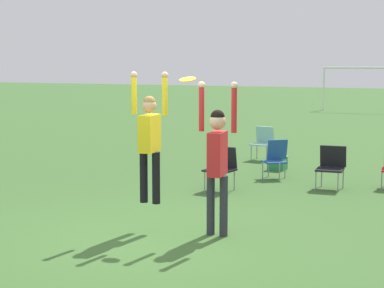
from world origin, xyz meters
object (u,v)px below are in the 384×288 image
object	(u,v)px
person_defending	(217,154)
camping_chair_5	(222,165)
camping_chair_1	(263,140)
person_jumping	(150,135)
camping_chair_3	(276,156)
camping_chair_4	(331,164)
cooler_box	(277,163)
frisbee	(188,79)

from	to	relation	value
person_defending	camping_chair_5	bearing A→B (deg)	-167.36
person_defending	camping_chair_1	size ratio (longest dim) A/B	2.58
person_jumping	camping_chair_3	size ratio (longest dim) A/B	2.32
camping_chair_4	camping_chair_5	world-z (taller)	camping_chair_5
camping_chair_4	camping_chair_5	size ratio (longest dim) A/B	0.99
cooler_box	frisbee	bearing A→B (deg)	-84.62
camping_chair_5	frisbee	bearing A→B (deg)	110.69
camping_chair_5	person_jumping	bearing A→B (deg)	101.18
cooler_box	camping_chair_1	bearing A→B (deg)	122.06
frisbee	camping_chair_1	world-z (taller)	frisbee
frisbee	camping_chair_4	size ratio (longest dim) A/B	0.29
camping_chair_1	camping_chair_5	distance (m)	4.29
person_jumping	camping_chair_5	distance (m)	3.44
frisbee	person_jumping	bearing A→B (deg)	-149.93
camping_chair_5	person_defending	bearing A→B (deg)	119.04
camping_chair_1	cooler_box	size ratio (longest dim) A/B	2.18
person_jumping	camping_chair_4	xyz separation A→B (m)	(1.64, 4.45, -0.96)
camping_chair_4	cooler_box	distance (m)	2.45
person_jumping	person_defending	world-z (taller)	person_jumping
camping_chair_5	camping_chair_4	bearing A→B (deg)	-142.18
person_jumping	camping_chair_5	bearing A→B (deg)	-5.21
person_defending	cooler_box	bearing A→B (deg)	-179.41
camping_chair_1	camping_chair_3	size ratio (longest dim) A/B	1.03
camping_chair_3	camping_chair_1	bearing A→B (deg)	-104.23
person_jumping	cooler_box	distance (m)	6.31
person_defending	frisbee	distance (m)	1.20
camping_chair_3	cooler_box	world-z (taller)	camping_chair_3
camping_chair_1	camping_chair_3	xyz separation A→B (m)	(1.17, -2.45, -0.03)
person_defending	camping_chair_1	bearing A→B (deg)	-174.90
camping_chair_5	cooler_box	world-z (taller)	camping_chair_5
frisbee	camping_chair_1	bearing A→B (deg)	101.01
person_defending	camping_chair_5	xyz separation A→B (m)	(-1.28, 3.13, -0.70)
camping_chair_4	camping_chair_1	bearing A→B (deg)	-56.58
person_jumping	camping_chair_4	size ratio (longest dim) A/B	2.28
person_jumping	cooler_box	xyz separation A→B (m)	(-0.06, 6.17, -1.29)
camping_chair_3	camping_chair_5	size ratio (longest dim) A/B	0.98
camping_chair_3	cooler_box	xyz separation A→B (m)	(-0.31, 1.08, -0.32)
camping_chair_3	camping_chair_4	size ratio (longest dim) A/B	0.98
person_defending	frisbee	xyz separation A→B (m)	(-0.53, 0.11, 1.07)
frisbee	camping_chair_3	xyz separation A→B (m)	(-0.24, 4.81, -1.79)
frisbee	camping_chair_4	world-z (taller)	frisbee
person_jumping	camping_chair_5	size ratio (longest dim) A/B	2.27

